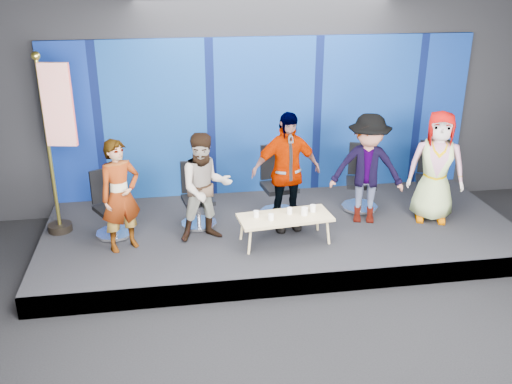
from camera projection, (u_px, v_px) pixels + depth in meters
ground at (324, 343)px, 6.43m from camera, size 10.00×10.00×0.00m
room_walls at (335, 136)px, 5.52m from camera, size 10.02×8.02×3.51m
riser at (280, 234)px, 8.66m from camera, size 7.00×3.00×0.30m
backdrop at (264, 117)px, 9.44m from camera, size 7.00×0.08×2.60m
chair_a at (112, 214)px, 8.20m from camera, size 0.74×0.74×0.96m
panelist_a at (120, 196)px, 7.63m from camera, size 0.68×0.60×1.56m
chair_b at (198, 205)px, 8.51m from camera, size 0.62×0.62×0.96m
panelist_b at (205, 188)px, 7.90m from camera, size 0.84×0.70×1.56m
chair_c at (278, 192)px, 8.86m from camera, size 0.69×0.69×1.09m
panelist_c at (286, 172)px, 8.20m from camera, size 1.08×0.57×1.77m
chair_d at (361, 188)px, 9.09m from camera, size 0.73×0.73×1.03m
panelist_d at (367, 169)px, 8.44m from camera, size 1.22×0.91×1.68m
chair_e at (430, 186)px, 9.15m from camera, size 0.76×0.76×1.05m
panelist_e at (436, 167)px, 8.50m from camera, size 0.97×0.80×1.70m
coffee_table at (285, 218)px, 7.96m from camera, size 1.34×0.68×0.40m
mug_a at (256, 214)px, 7.90m from camera, size 0.08×0.08×0.09m
mug_b at (271, 217)px, 7.81m from camera, size 0.08×0.08×0.09m
mug_c at (290, 211)px, 8.00m from camera, size 0.07×0.07×0.09m
mug_d at (304, 211)px, 7.96m from camera, size 0.09×0.09×0.11m
mug_e at (313, 208)px, 8.07m from camera, size 0.08×0.08×0.10m
flag_stand at (57, 142)px, 7.88m from camera, size 0.59×0.35×2.61m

